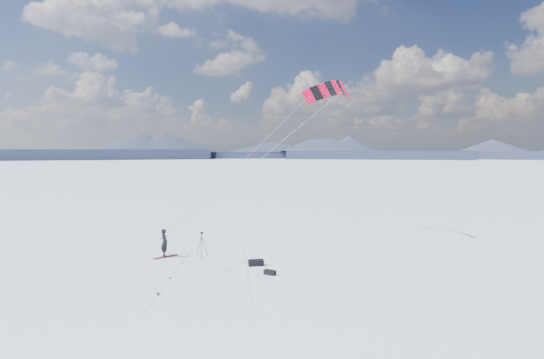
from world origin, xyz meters
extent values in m
plane|color=white|center=(0.00, 0.00, 0.00)|extent=(1800.00, 1800.00, 0.00)
cube|color=#1A2032|center=(160.00, 277.13, 2.38)|extent=(152.40, 113.97, 4.77)
cone|color=#1A2032|center=(160.00, 277.13, 4.77)|extent=(87.43, 87.43, 8.00)
cube|color=#1A2032|center=(55.57, 315.14, 2.38)|extent=(155.54, 70.36, 4.77)
cone|color=#1A2032|center=(55.57, 315.14, 4.77)|extent=(74.14, 74.14, 8.00)
cube|color=#1A2032|center=(-55.57, 315.14, 2.38)|extent=(155.54, 70.36, 4.77)
cone|color=#1A2032|center=(-55.57, 315.14, 4.77)|extent=(74.14, 74.14, 8.00)
cube|color=#AABADD|center=(-5.00, -4.00, 0.00)|extent=(6.00, 0.12, 0.01)
cube|color=#AABADD|center=(-3.30, -1.70, 0.00)|extent=(3.52, 7.29, 0.01)
cube|color=#AABADD|center=(-1.60, 0.60, 0.00)|extent=(6.45, 7.79, 0.01)
cube|color=#AABADD|center=(0.10, 2.90, 0.00)|extent=(11.66, 3.07, 0.01)
cube|color=#AABADD|center=(1.80, -2.80, 0.00)|extent=(1.27, 5.91, 0.01)
cube|color=#AABADD|center=(3.50, -0.50, 0.00)|extent=(6.52, 4.83, 0.01)
cube|color=#AABADD|center=(5.20, 1.80, 0.00)|extent=(8.85, 4.87, 0.01)
imported|color=black|center=(-3.14, 2.42, 0.00)|extent=(0.60, 0.71, 1.67)
cube|color=maroon|center=(-3.06, 2.27, 0.02)|extent=(1.44, 1.01, 0.04)
cylinder|color=black|center=(-0.80, 1.85, 0.65)|extent=(0.39, 0.17, 1.31)
cylinder|color=black|center=(-1.12, 1.91, 0.65)|extent=(0.33, 0.28, 1.31)
cylinder|color=black|center=(-1.00, 1.60, 0.65)|extent=(0.10, 0.41, 1.31)
cylinder|color=black|center=(-0.97, 1.79, 1.13)|extent=(0.04, 0.04, 0.37)
cube|color=black|center=(-0.97, 1.79, 1.37)|extent=(0.09, 0.09, 0.05)
cube|color=black|center=(-0.97, 1.79, 1.46)|extent=(0.16, 0.14, 0.11)
cylinder|color=black|center=(-0.97, 1.88, 1.46)|extent=(0.07, 0.11, 0.07)
cube|color=black|center=(1.84, -0.58, 0.16)|extent=(0.83, 0.40, 0.31)
cylinder|color=black|center=(1.84, -0.58, 0.33)|extent=(0.79, 0.08, 0.08)
cube|color=black|center=(2.24, -2.29, 0.11)|extent=(0.65, 0.61, 0.22)
cylinder|color=black|center=(2.24, -2.29, 0.24)|extent=(0.48, 0.43, 0.07)
cube|color=red|center=(9.13, 4.74, 10.56)|extent=(0.88, 0.96, 1.26)
cube|color=black|center=(9.18, 5.41, 10.77)|extent=(0.76, 0.98, 1.18)
cube|color=red|center=(9.11, 6.11, 10.90)|extent=(0.89, 0.98, 1.09)
cube|color=black|center=(8.92, 6.80, 10.95)|extent=(1.00, 0.97, 1.00)
cube|color=red|center=(8.62, 7.46, 10.90)|extent=(1.10, 0.93, 1.09)
cube|color=black|center=(8.23, 8.04, 10.77)|extent=(1.19, 0.86, 1.18)
cube|color=red|center=(7.76, 8.51, 10.56)|extent=(1.25, 0.76, 1.26)
cylinder|color=#969697|center=(3.00, 3.58, 5.83)|extent=(12.28, 2.34, 9.47)
cylinder|color=#969697|center=(2.31, 5.47, 5.83)|extent=(10.92, 6.11, 9.47)
cylinder|color=black|center=(-3.14, 2.42, 1.10)|extent=(0.53, 0.22, 0.03)
camera|label=1|loc=(-1.90, -21.40, 6.25)|focal=26.00mm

